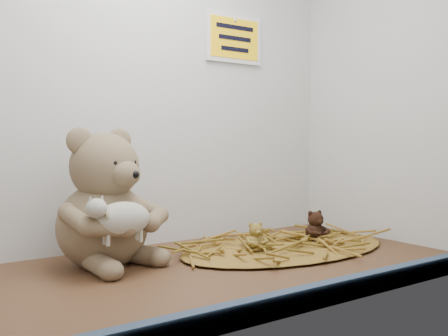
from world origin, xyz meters
TOP-DOWN VIEW (x-y plane):
  - alcove_shell at (0.00, 9.00)cm, footprint 120.40×60.20cm
  - front_rail at (0.00, -28.80)cm, footprint 119.28×2.20cm
  - straw_bed at (29.27, 6.04)cm, footprint 57.10×33.16cm
  - main_teddy at (-13.52, 15.99)cm, footprint 30.49×31.30cm
  - toy_lamb at (-13.52, 5.50)cm, footprint 14.61×8.91cm
  - mini_teddy_tan at (20.01, 6.44)cm, footprint 6.69×6.89cm
  - mini_teddy_brown at (38.54, 5.64)cm, footprint 7.22×7.53cm
  - wall_sign at (30.00, 29.40)cm, footprint 16.00×1.20cm

SIDE VIEW (x-z plane):
  - straw_bed at x=29.27cm, z-range 0.00..1.11cm
  - front_rail at x=0.00cm, z-range 0.00..3.60cm
  - mini_teddy_tan at x=20.01cm, z-range 1.11..7.69cm
  - mini_teddy_brown at x=38.54cm, z-range 1.11..9.14cm
  - toy_lamb at x=-13.52cm, z-range 6.57..16.01cm
  - main_teddy at x=-13.52cm, z-range 0.00..29.26cm
  - alcove_shell at x=0.00cm, z-range -0.20..90.20cm
  - wall_sign at x=30.00cm, z-range 49.50..60.50cm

